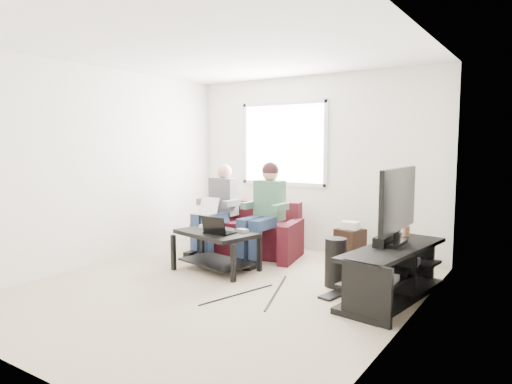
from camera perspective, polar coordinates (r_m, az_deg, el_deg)
floor at (r=5.21m, az=-4.40°, el=-11.83°), size 4.50×4.50×0.00m
ceiling at (r=5.06m, az=-4.65°, el=17.46°), size 4.50×4.50×0.00m
wall_back at (r=6.88m, az=7.11°, el=3.51°), size 4.50×0.00×4.50m
wall_front at (r=3.48m, az=-27.92°, el=0.48°), size 4.50×0.00×4.50m
wall_left at (r=6.39m, az=-18.82°, el=3.05°), size 0.00×4.50×4.50m
wall_right at (r=4.06m, az=18.36°, el=1.55°), size 0.00×4.50×4.50m
window at (r=7.09m, az=3.43°, el=6.05°), size 1.48×0.04×1.28m
sofa at (r=6.71m, az=-0.78°, el=-5.22°), size 1.75×1.00×0.75m
person_left at (r=6.68m, az=-4.84°, el=-1.67°), size 0.40×0.71×1.30m
person_right at (r=6.23m, az=1.05°, el=-1.65°), size 0.40×0.71×1.35m
laptop_silver at (r=6.47m, az=-6.33°, el=-2.23°), size 0.39×0.35×0.24m
coffee_table at (r=5.79m, az=-5.01°, el=-6.20°), size 1.11×0.82×0.50m
laptop_black at (r=5.61m, az=-4.58°, el=-3.99°), size 0.38×0.29×0.24m
controller_a at (r=6.03m, az=-6.40°, el=-4.28°), size 0.15×0.10×0.04m
controller_b at (r=5.96m, az=-4.70°, el=-4.38°), size 0.16×0.12×0.04m
controller_c at (r=5.70m, az=-1.71°, el=-4.83°), size 0.15×0.11×0.04m
tv_stand at (r=5.00m, az=16.75°, el=-9.95°), size 0.71×1.69×0.54m
tv at (r=4.94m, az=17.32°, el=-1.16°), size 0.12×1.10×0.81m
soundbar at (r=5.04m, az=15.89°, el=-5.70°), size 0.12×0.50×0.10m
drink_cup at (r=5.52m, az=18.26°, el=-4.66°), size 0.08×0.08×0.12m
console_white at (r=4.61m, az=15.32°, el=-10.31°), size 0.30×0.22×0.06m
console_grey at (r=5.26m, az=17.73°, el=-8.25°), size 0.34×0.26×0.08m
console_black at (r=4.93m, az=16.61°, el=-9.21°), size 0.38×0.30×0.07m
subwoofer at (r=5.24m, az=9.92°, el=-8.66°), size 0.24×0.24×0.55m
keyboard_floor at (r=5.02m, az=9.95°, el=-12.44°), size 0.23×0.47×0.03m
end_table at (r=6.25m, az=11.66°, el=-6.47°), size 0.32×0.32×0.57m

